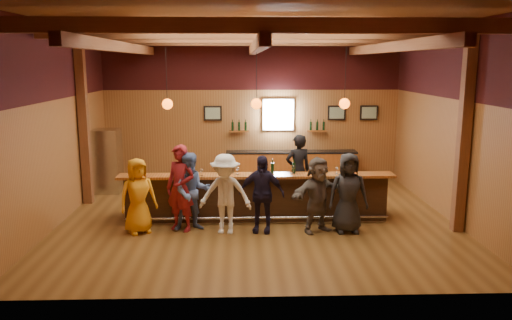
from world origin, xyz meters
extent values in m
plane|color=brown|center=(0.00, 0.00, 0.00)|extent=(9.00, 9.00, 0.00)
cube|color=brown|center=(0.00, 4.00, 2.25)|extent=(9.00, 0.04, 4.50)
cube|color=brown|center=(0.00, -4.00, 2.25)|extent=(9.00, 0.04, 4.50)
cube|color=brown|center=(-4.50, 0.00, 2.25)|extent=(0.04, 8.00, 4.50)
cube|color=brown|center=(4.50, 0.00, 2.25)|extent=(0.04, 8.00, 4.50)
cube|color=brown|center=(0.00, 0.00, 4.50)|extent=(9.00, 8.00, 0.04)
cube|color=black|center=(0.00, 3.98, 3.65)|extent=(9.00, 0.01, 1.70)
cube|color=black|center=(-4.48, 0.00, 3.65)|extent=(0.01, 8.00, 1.70)
cube|color=black|center=(4.48, 0.00, 3.65)|extent=(0.01, 8.00, 1.70)
cube|color=brown|center=(-4.35, 1.50, 2.25)|extent=(0.22, 0.22, 4.50)
cube|color=brown|center=(4.35, -1.00, 2.25)|extent=(0.22, 0.22, 4.50)
cube|color=brown|center=(0.00, -3.00, 4.20)|extent=(8.80, 0.20, 0.25)
cube|color=brown|center=(0.00, -1.00, 4.20)|extent=(8.80, 0.20, 0.25)
cube|color=brown|center=(0.00, 1.00, 4.20)|extent=(8.80, 0.20, 0.25)
cube|color=brown|center=(0.00, 3.00, 4.20)|extent=(8.80, 0.20, 0.25)
cube|color=brown|center=(-3.00, 0.00, 3.95)|extent=(0.18, 7.80, 0.22)
cube|color=brown|center=(0.00, 0.00, 3.95)|extent=(0.18, 7.80, 0.22)
cube|color=brown|center=(3.00, 0.00, 3.95)|extent=(0.18, 7.80, 0.22)
cube|color=black|center=(0.00, 0.00, 0.53)|extent=(6.00, 0.60, 1.05)
cube|color=#92491A|center=(0.00, -0.18, 1.08)|extent=(6.30, 0.50, 0.06)
cube|color=black|center=(0.00, 0.38, 0.93)|extent=(6.00, 0.48, 0.05)
cube|color=black|center=(0.00, 0.38, 0.45)|extent=(6.00, 0.48, 0.90)
cube|color=silver|center=(2.00, 0.38, 0.88)|extent=(0.45, 0.40, 0.14)
cube|color=silver|center=(2.50, 0.38, 0.88)|extent=(0.45, 0.40, 0.14)
cylinder|color=silver|center=(0.00, -0.42, 0.15)|extent=(6.00, 0.06, 0.06)
cube|color=#92491A|center=(1.20, 3.72, 0.45)|extent=(4.00, 0.50, 0.90)
cube|color=black|center=(1.20, 3.72, 0.93)|extent=(4.00, 0.52, 0.05)
cube|color=silver|center=(0.80, 3.95, 2.05)|extent=(0.95, 0.08, 0.95)
cube|color=white|center=(0.80, 3.90, 2.05)|extent=(0.78, 0.01, 0.78)
cube|color=black|center=(-1.20, 3.94, 2.10)|extent=(0.55, 0.04, 0.45)
cube|color=silver|center=(-1.20, 3.92, 2.10)|extent=(0.45, 0.01, 0.35)
cube|color=black|center=(2.60, 3.94, 2.10)|extent=(0.55, 0.04, 0.45)
cube|color=silver|center=(2.60, 3.92, 2.10)|extent=(0.45, 0.01, 0.35)
cube|color=black|center=(3.60, 3.94, 2.10)|extent=(0.55, 0.04, 0.45)
cube|color=silver|center=(3.60, 3.92, 2.10)|extent=(0.45, 0.01, 0.35)
cube|color=#92491A|center=(-0.40, 3.88, 1.55)|extent=(0.60, 0.18, 0.04)
cylinder|color=black|center=(-0.60, 3.88, 1.70)|extent=(0.07, 0.07, 0.26)
cylinder|color=black|center=(-0.40, 3.88, 1.70)|extent=(0.07, 0.07, 0.26)
cylinder|color=black|center=(-0.20, 3.88, 1.70)|extent=(0.07, 0.07, 0.26)
cube|color=#92491A|center=(2.00, 3.88, 1.55)|extent=(0.60, 0.18, 0.04)
cylinder|color=black|center=(1.80, 3.88, 1.70)|extent=(0.07, 0.07, 0.26)
cylinder|color=black|center=(2.00, 3.88, 1.70)|extent=(0.07, 0.07, 0.26)
cylinder|color=black|center=(2.20, 3.88, 1.70)|extent=(0.07, 0.07, 0.26)
cylinder|color=black|center=(-2.00, 0.00, 3.33)|extent=(0.01, 0.01, 1.25)
sphere|color=#FF5A0C|center=(-2.00, 0.00, 2.70)|extent=(0.24, 0.24, 0.24)
cylinder|color=black|center=(0.00, 0.00, 3.33)|extent=(0.01, 0.01, 1.25)
sphere|color=#FF5A0C|center=(0.00, 0.00, 2.70)|extent=(0.24, 0.24, 0.24)
cylinder|color=black|center=(2.00, 0.00, 3.33)|extent=(0.01, 0.01, 1.25)
sphere|color=#FF5A0C|center=(2.00, 0.00, 2.70)|extent=(0.24, 0.24, 0.24)
cube|color=silver|center=(-4.10, 2.60, 0.90)|extent=(0.70, 0.70, 1.80)
imported|color=orange|center=(-2.56, -0.88, 0.82)|extent=(0.95, 0.84, 1.63)
imported|color=maroon|center=(-1.67, -0.75, 0.95)|extent=(0.82, 0.72, 1.89)
imported|color=#556FAA|center=(-1.42, -0.74, 0.86)|extent=(0.95, 0.81, 1.72)
imported|color=white|center=(-0.70, -0.98, 0.86)|extent=(1.19, 0.79, 1.73)
imported|color=black|center=(0.08, -0.92, 0.85)|extent=(1.05, 0.61, 1.69)
imported|color=#554B44|center=(1.29, -0.96, 0.83)|extent=(1.57, 1.17, 1.65)
imported|color=black|center=(1.94, -0.98, 0.87)|extent=(0.86, 0.57, 1.74)
imported|color=black|center=(1.10, 1.11, 0.92)|extent=(0.77, 0.61, 1.84)
cylinder|color=brown|center=(0.12, -0.14, 1.22)|extent=(0.21, 0.21, 0.22)
cylinder|color=black|center=(0.37, -0.08, 1.23)|extent=(0.07, 0.07, 0.24)
cylinder|color=black|center=(0.37, -0.08, 1.39)|extent=(0.02, 0.02, 0.08)
cylinder|color=black|center=(0.86, -0.08, 1.23)|extent=(0.07, 0.07, 0.25)
cylinder|color=black|center=(0.86, -0.08, 1.40)|extent=(0.02, 0.02, 0.09)
cylinder|color=silver|center=(-2.66, -0.14, 1.11)|extent=(0.06, 0.06, 0.01)
cylinder|color=silver|center=(-2.66, -0.14, 1.16)|extent=(0.01, 0.01, 0.09)
sphere|color=silver|center=(-2.66, -0.14, 1.24)|extent=(0.07, 0.07, 0.07)
cylinder|color=silver|center=(-1.79, -0.27, 1.11)|extent=(0.08, 0.08, 0.01)
cylinder|color=silver|center=(-1.79, -0.27, 1.17)|extent=(0.01, 0.01, 0.11)
sphere|color=silver|center=(-1.79, -0.27, 1.26)|extent=(0.09, 0.09, 0.09)
cylinder|color=silver|center=(-1.63, -0.16, 1.11)|extent=(0.07, 0.07, 0.01)
cylinder|color=silver|center=(-1.63, -0.16, 1.17)|extent=(0.01, 0.01, 0.10)
sphere|color=silver|center=(-1.63, -0.16, 1.25)|extent=(0.08, 0.08, 0.08)
cylinder|color=silver|center=(-1.24, -0.29, 1.11)|extent=(0.06, 0.06, 0.01)
cylinder|color=silver|center=(-1.24, -0.29, 1.16)|extent=(0.01, 0.01, 0.09)
sphere|color=silver|center=(-1.24, -0.29, 1.24)|extent=(0.07, 0.07, 0.07)
cylinder|color=silver|center=(-0.44, -0.18, 1.11)|extent=(0.07, 0.07, 0.01)
cylinder|color=silver|center=(-0.44, -0.18, 1.17)|extent=(0.01, 0.01, 0.10)
sphere|color=silver|center=(-0.44, -0.18, 1.25)|extent=(0.08, 0.08, 0.08)
cylinder|color=silver|center=(0.84, -0.14, 1.11)|extent=(0.08, 0.08, 0.01)
cylinder|color=silver|center=(0.84, -0.14, 1.17)|extent=(0.01, 0.01, 0.11)
sphere|color=silver|center=(0.84, -0.14, 1.26)|extent=(0.09, 0.09, 0.09)
cylinder|color=silver|center=(1.49, -0.08, 1.11)|extent=(0.06, 0.06, 0.01)
cylinder|color=silver|center=(1.49, -0.08, 1.16)|extent=(0.01, 0.01, 0.09)
sphere|color=silver|center=(1.49, -0.08, 1.24)|extent=(0.07, 0.07, 0.07)
cylinder|color=silver|center=(1.84, -0.17, 1.11)|extent=(0.06, 0.06, 0.01)
cylinder|color=silver|center=(1.84, -0.17, 1.16)|extent=(0.01, 0.01, 0.09)
sphere|color=silver|center=(1.84, -0.17, 1.24)|extent=(0.07, 0.07, 0.07)
camera|label=1|loc=(-0.38, -11.26, 3.61)|focal=35.00mm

